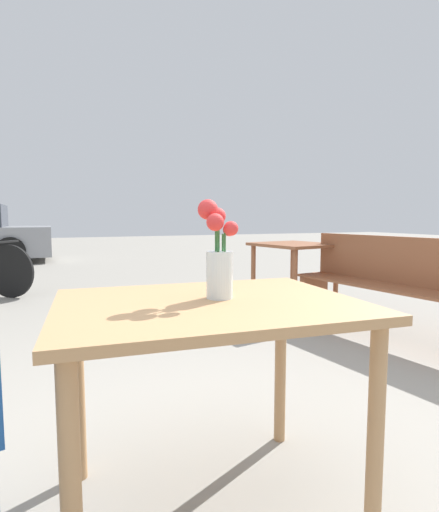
% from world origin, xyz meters
% --- Properties ---
extents(ground_plane, '(40.00, 40.00, 0.00)m').
position_xyz_m(ground_plane, '(0.00, 0.00, 0.00)').
color(ground_plane, gray).
extents(table_front, '(1.04, 0.83, 0.74)m').
position_xyz_m(table_front, '(0.00, 0.00, 0.63)').
color(table_front, tan).
rests_on(table_front, ground_plane).
extents(flower_vase, '(0.13, 0.14, 0.34)m').
position_xyz_m(flower_vase, '(0.05, 0.02, 0.87)').
color(flower_vase, silver).
rests_on(flower_vase, table_front).
extents(bench_near, '(0.59, 1.78, 0.85)m').
position_xyz_m(bench_near, '(2.14, 1.25, 0.47)').
color(bench_near, brown).
rests_on(bench_near, ground_plane).
extents(table_back, '(0.81, 0.86, 0.74)m').
position_xyz_m(table_back, '(1.87, 2.29, 0.61)').
color(table_back, brown).
rests_on(table_back, ground_plane).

